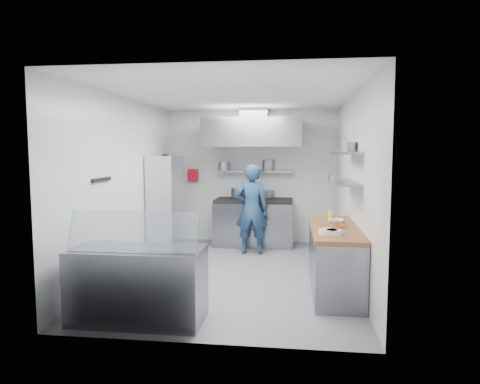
# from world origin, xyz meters

# --- Properties ---
(floor) EXTENTS (5.00, 5.00, 0.00)m
(floor) POSITION_xyz_m (0.00, 0.00, 0.00)
(floor) COLOR slate
(floor) RESTS_ON ground
(ceiling) EXTENTS (5.00, 5.00, 0.00)m
(ceiling) POSITION_xyz_m (0.00, 0.00, 2.80)
(ceiling) COLOR silver
(ceiling) RESTS_ON wall_back
(wall_back) EXTENTS (3.60, 2.80, 0.02)m
(wall_back) POSITION_xyz_m (0.00, 2.50, 1.40)
(wall_back) COLOR white
(wall_back) RESTS_ON floor
(wall_front) EXTENTS (3.60, 2.80, 0.02)m
(wall_front) POSITION_xyz_m (0.00, -2.50, 1.40)
(wall_front) COLOR white
(wall_front) RESTS_ON floor
(wall_left) EXTENTS (2.80, 5.00, 0.02)m
(wall_left) POSITION_xyz_m (-1.80, 0.00, 1.40)
(wall_left) COLOR white
(wall_left) RESTS_ON floor
(wall_right) EXTENTS (2.80, 5.00, 0.02)m
(wall_right) POSITION_xyz_m (1.80, 0.00, 1.40)
(wall_right) COLOR white
(wall_right) RESTS_ON floor
(gas_range) EXTENTS (1.60, 0.80, 0.90)m
(gas_range) POSITION_xyz_m (0.10, 2.10, 0.45)
(gas_range) COLOR gray
(gas_range) RESTS_ON floor
(cooktop) EXTENTS (1.57, 0.78, 0.06)m
(cooktop) POSITION_xyz_m (0.10, 2.10, 0.93)
(cooktop) COLOR black
(cooktop) RESTS_ON gas_range
(stock_pot_left) EXTENTS (0.29, 0.29, 0.20)m
(stock_pot_left) POSITION_xyz_m (-0.27, 2.38, 1.06)
(stock_pot_left) COLOR slate
(stock_pot_left) RESTS_ON cooktop
(stock_pot_mid) EXTENTS (0.36, 0.36, 0.24)m
(stock_pot_mid) POSITION_xyz_m (0.01, 2.34, 1.08)
(stock_pot_mid) COLOR slate
(stock_pot_mid) RESTS_ON cooktop
(stock_pot_right) EXTENTS (0.27, 0.27, 0.16)m
(stock_pot_right) POSITION_xyz_m (0.37, 2.44, 1.04)
(stock_pot_right) COLOR slate
(stock_pot_right) RESTS_ON cooktop
(over_range_shelf) EXTENTS (1.60, 0.30, 0.04)m
(over_range_shelf) POSITION_xyz_m (0.10, 2.34, 1.52)
(over_range_shelf) COLOR gray
(over_range_shelf) RESTS_ON wall_back
(shelf_pot_a) EXTENTS (0.23, 0.23, 0.18)m
(shelf_pot_a) POSITION_xyz_m (-0.53, 2.16, 1.63)
(shelf_pot_a) COLOR slate
(shelf_pot_a) RESTS_ON over_range_shelf
(shelf_pot_b) EXTENTS (0.30, 0.30, 0.22)m
(shelf_pot_b) POSITION_xyz_m (0.38, 2.56, 1.65)
(shelf_pot_b) COLOR slate
(shelf_pot_b) RESTS_ON over_range_shelf
(extractor_hood) EXTENTS (1.90, 1.15, 0.55)m
(extractor_hood) POSITION_xyz_m (0.10, 1.93, 2.30)
(extractor_hood) COLOR gray
(extractor_hood) RESTS_ON wall_back
(hood_duct) EXTENTS (0.55, 0.55, 0.24)m
(hood_duct) POSITION_xyz_m (0.10, 2.15, 2.68)
(hood_duct) COLOR slate
(hood_duct) RESTS_ON extractor_hood
(red_firebox) EXTENTS (0.22, 0.10, 0.26)m
(red_firebox) POSITION_xyz_m (-1.25, 2.44, 1.42)
(red_firebox) COLOR red
(red_firebox) RESTS_ON wall_back
(chef) EXTENTS (0.63, 0.42, 1.70)m
(chef) POSITION_xyz_m (0.13, 1.37, 0.85)
(chef) COLOR navy
(chef) RESTS_ON floor
(wire_rack) EXTENTS (0.50, 0.90, 1.85)m
(wire_rack) POSITION_xyz_m (-1.53, 1.32, 0.93)
(wire_rack) COLOR silver
(wire_rack) RESTS_ON floor
(rack_bin_a) EXTENTS (0.15, 0.19, 0.17)m
(rack_bin_a) POSITION_xyz_m (-1.53, 0.99, 0.80)
(rack_bin_a) COLOR white
(rack_bin_a) RESTS_ON wire_rack
(rack_bin_b) EXTENTS (0.14, 0.18, 0.16)m
(rack_bin_b) POSITION_xyz_m (-1.53, 1.46, 1.30)
(rack_bin_b) COLOR yellow
(rack_bin_b) RESTS_ON wire_rack
(rack_jar) EXTENTS (0.11, 0.11, 0.18)m
(rack_jar) POSITION_xyz_m (-1.48, 1.19, 1.80)
(rack_jar) COLOR black
(rack_jar) RESTS_ON wire_rack
(knife_strip) EXTENTS (0.04, 0.55, 0.05)m
(knife_strip) POSITION_xyz_m (-1.78, -0.90, 1.55)
(knife_strip) COLOR black
(knife_strip) RESTS_ON wall_left
(prep_counter_base) EXTENTS (0.62, 2.00, 0.84)m
(prep_counter_base) POSITION_xyz_m (1.48, -0.60, 0.42)
(prep_counter_base) COLOR gray
(prep_counter_base) RESTS_ON floor
(prep_counter_top) EXTENTS (0.65, 2.04, 0.06)m
(prep_counter_top) POSITION_xyz_m (1.48, -0.60, 0.87)
(prep_counter_top) COLOR brown
(prep_counter_top) RESTS_ON prep_counter_base
(plate_stack_a) EXTENTS (0.24, 0.24, 0.06)m
(plate_stack_a) POSITION_xyz_m (1.34, -1.16, 0.93)
(plate_stack_a) COLOR white
(plate_stack_a) RESTS_ON prep_counter_top
(plate_stack_b) EXTENTS (0.20, 0.20, 0.06)m
(plate_stack_b) POSITION_xyz_m (1.42, -1.17, 0.93)
(plate_stack_b) COLOR white
(plate_stack_b) RESTS_ON prep_counter_top
(copper_pan) EXTENTS (0.15, 0.15, 0.06)m
(copper_pan) POSITION_xyz_m (1.52, -0.68, 0.93)
(copper_pan) COLOR #DA743D
(copper_pan) RESTS_ON prep_counter_top
(squeeze_bottle) EXTENTS (0.06, 0.06, 0.18)m
(squeeze_bottle) POSITION_xyz_m (1.44, -0.24, 0.99)
(squeeze_bottle) COLOR yellow
(squeeze_bottle) RESTS_ON prep_counter_top
(mixing_bowl) EXTENTS (0.24, 0.24, 0.06)m
(mixing_bowl) POSITION_xyz_m (1.52, -0.30, 0.93)
(mixing_bowl) COLOR white
(mixing_bowl) RESTS_ON prep_counter_top
(wall_shelf_lower) EXTENTS (0.30, 1.30, 0.04)m
(wall_shelf_lower) POSITION_xyz_m (1.64, -0.30, 1.50)
(wall_shelf_lower) COLOR gray
(wall_shelf_lower) RESTS_ON wall_right
(wall_shelf_upper) EXTENTS (0.30, 1.30, 0.04)m
(wall_shelf_upper) POSITION_xyz_m (1.64, -0.30, 1.92)
(wall_shelf_upper) COLOR gray
(wall_shelf_upper) RESTS_ON wall_right
(shelf_pot_c) EXTENTS (0.19, 0.19, 0.10)m
(shelf_pot_c) POSITION_xyz_m (1.48, -0.49, 1.57)
(shelf_pot_c) COLOR slate
(shelf_pot_c) RESTS_ON wall_shelf_lower
(shelf_pot_d) EXTENTS (0.24, 0.24, 0.14)m
(shelf_pot_d) POSITION_xyz_m (1.68, -0.27, 2.01)
(shelf_pot_d) COLOR slate
(shelf_pot_d) RESTS_ON wall_shelf_upper
(display_case) EXTENTS (1.50, 0.70, 0.85)m
(display_case) POSITION_xyz_m (-0.86, -2.00, 0.42)
(display_case) COLOR gray
(display_case) RESTS_ON floor
(display_glass) EXTENTS (1.47, 0.19, 0.42)m
(display_glass) POSITION_xyz_m (-0.86, -2.12, 1.07)
(display_glass) COLOR silver
(display_glass) RESTS_ON display_case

